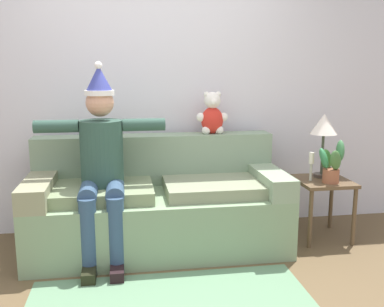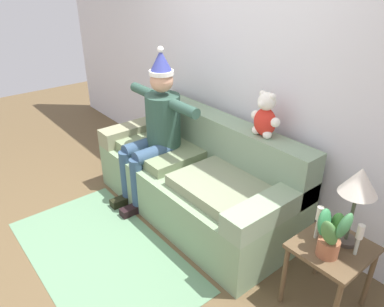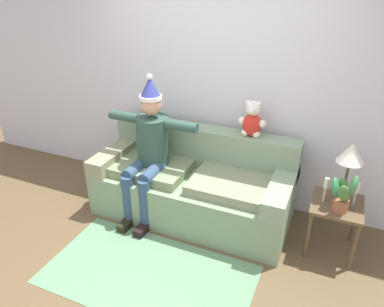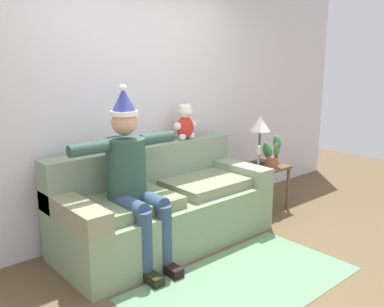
% 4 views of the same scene
% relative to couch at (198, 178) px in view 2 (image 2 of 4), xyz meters
% --- Properties ---
extents(ground_plane, '(10.00, 10.00, 0.00)m').
position_rel_couch_xyz_m(ground_plane, '(0.00, -1.02, -0.36)').
color(ground_plane, brown).
extents(back_wall, '(7.00, 0.10, 2.70)m').
position_rel_couch_xyz_m(back_wall, '(0.00, 0.53, 0.99)').
color(back_wall, silver).
rests_on(back_wall, ground_plane).
extents(couch, '(2.11, 0.91, 0.92)m').
position_rel_couch_xyz_m(couch, '(0.00, 0.00, 0.00)').
color(couch, gray).
rests_on(couch, ground_plane).
extents(person_seated, '(1.02, 0.77, 1.56)m').
position_rel_couch_xyz_m(person_seated, '(-0.45, -0.17, 0.44)').
color(person_seated, '#2E4D40').
rests_on(person_seated, ground_plane).
extents(teddy_bear, '(0.29, 0.17, 0.38)m').
position_rel_couch_xyz_m(teddy_bear, '(0.52, 0.28, 0.73)').
color(teddy_bear, red).
rests_on(teddy_bear, couch).
extents(side_table, '(0.46, 0.49, 0.53)m').
position_rel_couch_xyz_m(side_table, '(1.46, -0.05, 0.09)').
color(side_table, brown).
rests_on(side_table, ground_plane).
extents(table_lamp, '(0.24, 0.24, 0.57)m').
position_rel_couch_xyz_m(table_lamp, '(1.49, 0.05, 0.63)').
color(table_lamp, '#4B4139').
rests_on(table_lamp, side_table).
extents(potted_plant, '(0.24, 0.23, 0.38)m').
position_rel_couch_xyz_m(potted_plant, '(1.48, -0.14, 0.34)').
color(potted_plant, '#9C593B').
rests_on(potted_plant, side_table).
extents(candle_tall, '(0.04, 0.04, 0.25)m').
position_rel_couch_xyz_m(candle_tall, '(1.33, -0.07, 0.34)').
color(candle_tall, beige).
rests_on(candle_tall, side_table).
extents(candle_short, '(0.04, 0.04, 0.23)m').
position_rel_couch_xyz_m(candle_short, '(1.59, -0.01, 0.33)').
color(candle_short, beige).
rests_on(candle_short, side_table).
extents(area_rug, '(1.87, 1.01, 0.01)m').
position_rel_couch_xyz_m(area_rug, '(0.00, -1.06, -0.35)').
color(area_rug, slate).
rests_on(area_rug, ground_plane).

